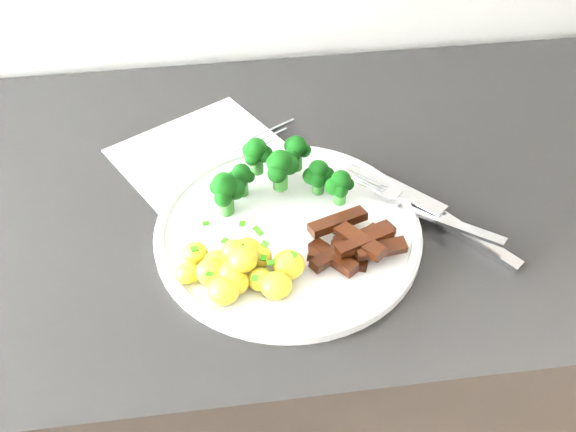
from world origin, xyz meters
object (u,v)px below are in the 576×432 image
object	(u,v)px
counter	(285,387)
broccoli	(279,171)
potatoes	(239,269)
fork	(429,213)
beef_strips	(353,244)
plate	(288,230)
recipe_paper	(226,176)
knife	(452,225)

from	to	relation	value
counter	broccoli	xyz separation A→B (m)	(-0.01, -0.02, 0.47)
potatoes	fork	xyz separation A→B (m)	(0.21, 0.06, -0.01)
beef_strips	fork	bearing A→B (deg)	21.94
potatoes	plate	bearing A→B (deg)	47.19
recipe_paper	knife	xyz separation A→B (m)	(0.24, -0.12, 0.01)
potatoes	beef_strips	world-z (taller)	potatoes
recipe_paper	beef_strips	xyz separation A→B (m)	(0.12, -0.15, 0.02)
broccoli	beef_strips	distance (m)	0.12
counter	knife	distance (m)	0.48
potatoes	fork	distance (m)	0.22
plate	potatoes	xyz separation A→B (m)	(-0.06, -0.06, 0.02)
beef_strips	knife	size ratio (longest dim) A/B	0.55
recipe_paper	fork	distance (m)	0.24
counter	plate	xyz separation A→B (m)	(-0.00, -0.07, 0.44)
knife	broccoli	bearing A→B (deg)	157.78
broccoli	recipe_paper	bearing A→B (deg)	140.14
potatoes	beef_strips	distance (m)	0.12
broccoli	potatoes	size ratio (longest dim) A/B	1.22
plate	beef_strips	xyz separation A→B (m)	(0.06, -0.04, 0.01)
counter	broccoli	world-z (taller)	broccoli
counter	recipe_paper	xyz separation A→B (m)	(-0.07, 0.03, 0.43)
plate	knife	size ratio (longest dim) A/B	1.53
recipe_paper	fork	xyz separation A→B (m)	(0.22, -0.11, 0.02)
recipe_paper	beef_strips	distance (m)	0.19
counter	fork	xyz separation A→B (m)	(0.15, -0.08, 0.45)
beef_strips	knife	distance (m)	0.12
plate	beef_strips	world-z (taller)	beef_strips
recipe_paper	broccoli	distance (m)	0.09
plate	knife	bearing A→B (deg)	-5.16
broccoli	beef_strips	size ratio (longest dim) A/B	1.54
beef_strips	recipe_paper	bearing A→B (deg)	129.95
recipe_paper	potatoes	size ratio (longest dim) A/B	2.55
fork	knife	world-z (taller)	fork
beef_strips	knife	bearing A→B (deg)	12.00
counter	knife	bearing A→B (deg)	-27.30
counter	plate	bearing A→B (deg)	-93.52
beef_strips	broccoli	bearing A→B (deg)	123.51
recipe_paper	broccoli	size ratio (longest dim) A/B	2.08
plate	fork	size ratio (longest dim) A/B	2.01
recipe_paper	beef_strips	size ratio (longest dim) A/B	3.20
knife	fork	bearing A→B (deg)	152.80
plate	potatoes	world-z (taller)	potatoes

